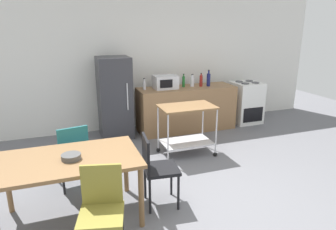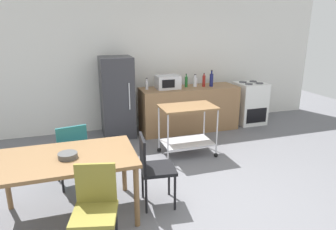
# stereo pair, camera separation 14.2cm
# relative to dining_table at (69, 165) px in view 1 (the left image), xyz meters

# --- Properties ---
(ground_plane) EXTENTS (12.00, 12.00, 0.00)m
(ground_plane) POSITION_rel_dining_table_xyz_m (1.50, -0.21, -0.67)
(ground_plane) COLOR slate
(back_wall) EXTENTS (8.40, 0.12, 2.90)m
(back_wall) POSITION_rel_dining_table_xyz_m (1.50, 2.99, 0.78)
(back_wall) COLOR silver
(back_wall) RESTS_ON ground_plane
(kitchen_counter) EXTENTS (2.00, 0.64, 0.90)m
(kitchen_counter) POSITION_rel_dining_table_xyz_m (2.40, 2.39, -0.22)
(kitchen_counter) COLOR olive
(kitchen_counter) RESTS_ON ground_plane
(dining_table) EXTENTS (1.50, 0.90, 0.75)m
(dining_table) POSITION_rel_dining_table_xyz_m (0.00, 0.00, 0.00)
(dining_table) COLOR brown
(dining_table) RESTS_ON ground_plane
(chair_black) EXTENTS (0.44, 0.44, 0.89)m
(chair_black) POSITION_rel_dining_table_xyz_m (0.96, -0.04, -0.15)
(chair_black) COLOR black
(chair_black) RESTS_ON ground_plane
(chair_teal) EXTENTS (0.47, 0.47, 0.89)m
(chair_teal) POSITION_rel_dining_table_xyz_m (0.06, 0.71, -0.15)
(chair_teal) COLOR #1E666B
(chair_teal) RESTS_ON ground_plane
(chair_olive) EXTENTS (0.48, 0.48, 0.89)m
(chair_olive) POSITION_rel_dining_table_xyz_m (0.24, -0.68, -0.15)
(chair_olive) COLOR olive
(chair_olive) RESTS_ON ground_plane
(stove_oven) EXTENTS (0.60, 0.61, 0.92)m
(stove_oven) POSITION_rel_dining_table_xyz_m (3.85, 2.41, -0.22)
(stove_oven) COLOR white
(stove_oven) RESTS_ON ground_plane
(refrigerator) EXTENTS (0.60, 0.63, 1.55)m
(refrigerator) POSITION_rel_dining_table_xyz_m (0.95, 2.49, 0.10)
(refrigerator) COLOR #333338
(refrigerator) RESTS_ON ground_plane
(kitchen_cart) EXTENTS (0.91, 0.57, 0.85)m
(kitchen_cart) POSITION_rel_dining_table_xyz_m (1.90, 1.21, -0.10)
(kitchen_cart) COLOR brown
(kitchen_cart) RESTS_ON ground_plane
(bottle_soda) EXTENTS (0.06, 0.06, 0.23)m
(bottle_soda) POSITION_rel_dining_table_xyz_m (1.53, 2.45, 0.32)
(bottle_soda) COLOR silver
(bottle_soda) RESTS_ON kitchen_counter
(microwave) EXTENTS (0.46, 0.35, 0.26)m
(microwave) POSITION_rel_dining_table_xyz_m (1.94, 2.41, 0.36)
(microwave) COLOR silver
(microwave) RESTS_ON kitchen_counter
(bottle_vinegar) EXTENTS (0.06, 0.06, 0.27)m
(bottle_vinegar) POSITION_rel_dining_table_xyz_m (2.35, 2.44, 0.34)
(bottle_vinegar) COLOR #1E6628
(bottle_vinegar) RESTS_ON kitchen_counter
(bottle_sparkling_water) EXTENTS (0.08, 0.08, 0.25)m
(bottle_sparkling_water) POSITION_rel_dining_table_xyz_m (2.54, 2.43, 0.33)
(bottle_sparkling_water) COLOR silver
(bottle_sparkling_water) RESTS_ON kitchen_counter
(bottle_hot_sauce) EXTENTS (0.06, 0.06, 0.27)m
(bottle_hot_sauce) POSITION_rel_dining_table_xyz_m (2.71, 2.37, 0.35)
(bottle_hot_sauce) COLOR maroon
(bottle_hot_sauce) RESTS_ON kitchen_counter
(bottle_soy_sauce) EXTENTS (0.07, 0.07, 0.33)m
(bottle_soy_sauce) POSITION_rel_dining_table_xyz_m (2.86, 2.34, 0.37)
(bottle_soy_sauce) COLOR navy
(bottle_soy_sauce) RESTS_ON kitchen_counter
(fruit_bowl) EXTENTS (0.21, 0.21, 0.06)m
(fruit_bowl) POSITION_rel_dining_table_xyz_m (0.03, -0.04, 0.11)
(fruit_bowl) COLOR #4C4C4C
(fruit_bowl) RESTS_ON dining_table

